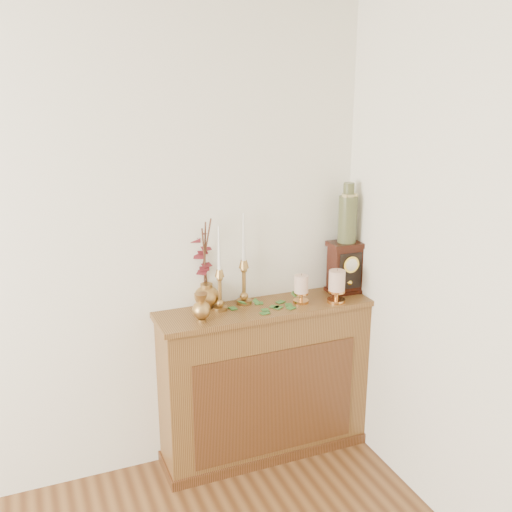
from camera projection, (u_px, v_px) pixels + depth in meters
name	position (u px, v px, depth m)	size (l,w,h in m)	color
console_shelf	(265.00, 385.00, 3.47)	(1.24, 0.34, 0.93)	brown
candlestick_left	(220.00, 283.00, 3.22)	(0.08, 0.08, 0.47)	#A37F41
candlestick_center	(244.00, 275.00, 3.31)	(0.09, 0.09, 0.52)	#A37F41
bud_vase	(201.00, 308.00, 3.09)	(0.10, 0.10, 0.16)	#A37F41
ginger_jar	(203.00, 266.00, 3.27)	(0.21, 0.22, 0.51)	#A37F41
pillar_candle_left	(301.00, 288.00, 3.35)	(0.09, 0.09, 0.17)	#D8944B
pillar_candle_right	(337.00, 285.00, 3.35)	(0.10, 0.10, 0.20)	#D8944B
ivy_garland	(276.00, 304.00, 3.32)	(0.46, 0.19, 0.08)	#2F6125
mantel_clock	(346.00, 268.00, 3.50)	(0.21, 0.15, 0.31)	black
ceramic_vase	(348.00, 216.00, 3.41)	(0.11, 0.11, 0.35)	#1C382D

